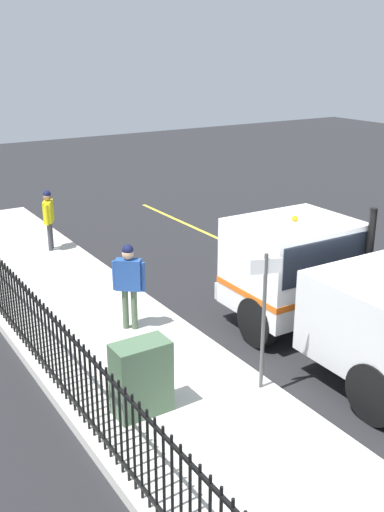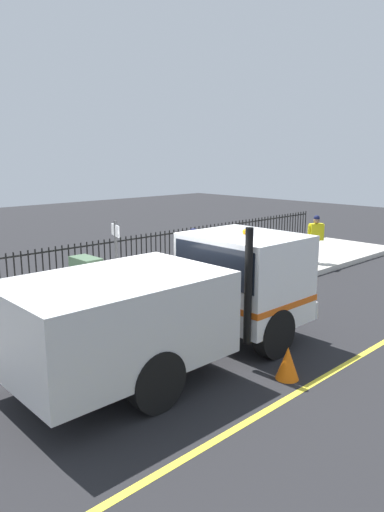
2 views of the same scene
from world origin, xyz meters
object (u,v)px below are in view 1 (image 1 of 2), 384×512
at_px(pedestrian_distant, 48,214).
at_px(traffic_cone, 381,310).
at_px(worker_standing, 129,278).
at_px(utility_cabinet, 141,378).
at_px(street_sign, 264,306).
at_px(work_truck, 351,295).

bearing_deg(pedestrian_distant, traffic_cone, -121.16).
relative_size(worker_standing, utility_cabinet, 1.51).
distance_m(utility_cabinet, street_sign, 2.15).
xyz_separation_m(worker_standing, street_sign, (-0.82, 3.03, 0.37)).
relative_size(work_truck, utility_cabinet, 5.28).
bearing_deg(worker_standing, work_truck, -5.69).
height_order(traffic_cone, street_sign, street_sign).
relative_size(utility_cabinet, street_sign, 0.50).
height_order(utility_cabinet, traffic_cone, utility_cabinet).
bearing_deg(work_truck, street_sign, -175.90).
relative_size(utility_cabinet, traffic_cone, 1.98).
relative_size(work_truck, pedestrian_distant, 3.69).
bearing_deg(street_sign, pedestrian_distant, -86.77).
bearing_deg(utility_cabinet, traffic_cone, -175.79).
height_order(worker_standing, pedestrian_distant, worker_standing).
height_order(work_truck, pedestrian_distant, work_truck).
bearing_deg(worker_standing, traffic_cone, 14.25).
bearing_deg(traffic_cone, pedestrian_distant, -60.72).
bearing_deg(street_sign, worker_standing, -74.93).
height_order(worker_standing, traffic_cone, worker_standing).
bearing_deg(utility_cabinet, work_truck, 175.78).
height_order(utility_cabinet, street_sign, street_sign).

